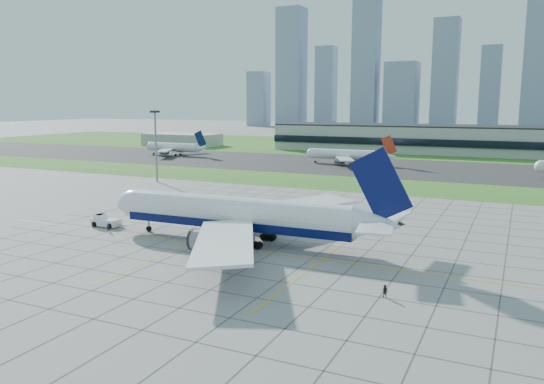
# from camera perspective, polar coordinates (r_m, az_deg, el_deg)

# --- Properties ---
(ground) EXTENTS (1400.00, 1400.00, 0.00)m
(ground) POSITION_cam_1_polar(r_m,az_deg,el_deg) (105.87, -3.47, -5.83)
(ground) COLOR gray
(ground) RESTS_ON ground
(grass_median) EXTENTS (700.00, 35.00, 0.04)m
(grass_median) POSITION_cam_1_polar(r_m,az_deg,el_deg) (188.14, 9.85, 0.80)
(grass_median) COLOR #2E7020
(grass_median) RESTS_ON ground
(asphalt_taxiway) EXTENTS (700.00, 75.00, 0.04)m
(asphalt_taxiway) POSITION_cam_1_polar(r_m,az_deg,el_deg) (241.15, 13.37, 2.56)
(asphalt_taxiway) COLOR #383838
(asphalt_taxiway) RESTS_ON ground
(grass_far) EXTENTS (700.00, 145.00, 0.04)m
(grass_far) POSITION_cam_1_polar(r_m,az_deg,el_deg) (349.03, 17.19, 4.45)
(grass_far) COLOR #2E7020
(grass_far) RESTS_ON ground
(apron_markings) EXTENTS (120.00, 130.00, 0.03)m
(apron_markings) POSITION_cam_1_polar(r_m,az_deg,el_deg) (115.20, -0.61, -4.54)
(apron_markings) COLOR #474744
(apron_markings) RESTS_ON ground
(terminal) EXTENTS (260.00, 43.00, 15.80)m
(terminal) POSITION_cam_1_polar(r_m,az_deg,el_deg) (320.02, 23.72, 5.08)
(terminal) COLOR #B7B7B2
(terminal) RESTS_ON ground
(service_block) EXTENTS (50.00, 25.00, 8.00)m
(service_block) POSITION_cam_1_polar(r_m,az_deg,el_deg) (366.13, -9.64, 5.58)
(service_block) COLOR #B7B7B2
(service_block) RESTS_ON ground
(light_mast) EXTENTS (2.50, 2.50, 25.60)m
(light_mast) POSITION_cam_1_polar(r_m,az_deg,el_deg) (195.52, -12.41, 5.80)
(light_mast) COLOR gray
(light_mast) RESTS_ON ground
(city_skyline) EXTENTS (523.00, 32.40, 160.00)m
(city_skyline) POSITION_cam_1_polar(r_m,az_deg,el_deg) (612.95, 20.33, 11.79)
(city_skyline) COLOR #8394AC
(city_skyline) RESTS_ON ground
(airliner) EXTENTS (64.88, 65.70, 20.42)m
(airliner) POSITION_cam_1_polar(r_m,az_deg,el_deg) (107.94, -3.56, -2.48)
(airliner) COLOR white
(airliner) RESTS_ON ground
(pushback_tug) EXTENTS (9.74, 3.59, 2.70)m
(pushback_tug) POSITION_cam_1_polar(r_m,az_deg,el_deg) (128.17, -17.51, -3.00)
(pushback_tug) COLOR white
(pushback_tug) RESTS_ON ground
(crew_near) EXTENTS (0.80, 0.85, 1.95)m
(crew_near) POSITION_cam_1_polar(r_m,az_deg,el_deg) (122.35, -17.16, -3.68)
(crew_near) COLOR black
(crew_near) RESTS_ON ground
(crew_far) EXTENTS (1.12, 0.98, 1.95)m
(crew_far) POSITION_cam_1_polar(r_m,az_deg,el_deg) (79.94, 12.06, -10.42)
(crew_far) COLOR black
(crew_far) RESTS_ON ground
(distant_jet_0) EXTENTS (36.64, 42.66, 14.08)m
(distant_jet_0) POSITION_cam_1_polar(r_m,az_deg,el_deg) (296.27, -10.43, 4.77)
(distant_jet_0) COLOR white
(distant_jet_0) RESTS_ON ground
(distant_jet_1) EXTENTS (40.90, 42.66, 14.08)m
(distant_jet_1) POSITION_cam_1_polar(r_m,az_deg,el_deg) (250.61, 8.18, 4.00)
(distant_jet_1) COLOR white
(distant_jet_1) RESTS_ON ground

